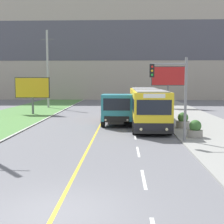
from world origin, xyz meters
TOP-DOWN VIEW (x-y plane):
  - ground_plane at (0.00, 0.00)m, footprint 300.00×300.00m
  - lane_marking_centre at (0.32, 1.45)m, footprint 2.88×140.00m
  - apartment_block_background at (0.00, 55.25)m, footprint 80.00×8.04m
  - city_bus at (3.96, 18.08)m, footprint 2.73×12.73m
  - dump_truck at (1.43, 17.51)m, footprint 2.55×6.16m
  - car_distant at (4.27, 32.49)m, footprint 1.80×4.30m
  - utility_pole_far at (-8.44, 34.12)m, footprint 1.80×0.28m
  - traffic_light_mast at (5.03, 10.55)m, footprint 2.28×0.32m
  - billboard_large at (7.95, 33.77)m, footprint 4.50×0.24m
  - billboard_small at (-8.15, 25.76)m, footprint 3.86×0.24m
  - planter_round_near at (6.65, 11.80)m, footprint 0.98×0.98m
  - planter_round_second at (6.62, 15.83)m, footprint 1.02×1.02m

SIDE VIEW (x-z plane):
  - ground_plane at x=0.00m, z-range 0.00..0.00m
  - lane_marking_centre at x=0.32m, z-range 0.00..0.01m
  - planter_round_near at x=6.65m, z-range 0.01..1.14m
  - planter_round_second at x=6.62m, z-range 0.01..1.22m
  - car_distant at x=4.27m, z-range -0.04..1.41m
  - dump_truck at x=1.43m, z-range 0.01..2.65m
  - city_bus at x=3.96m, z-range 0.03..3.06m
  - billboard_small at x=-8.15m, z-range 0.79..4.90m
  - traffic_light_mast at x=5.03m, z-range 0.73..5.89m
  - billboard_large at x=7.95m, z-range 1.34..6.97m
  - utility_pole_far at x=-8.44m, z-range 0.06..10.58m
  - apartment_block_background at x=0.00m, z-range 0.00..21.42m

